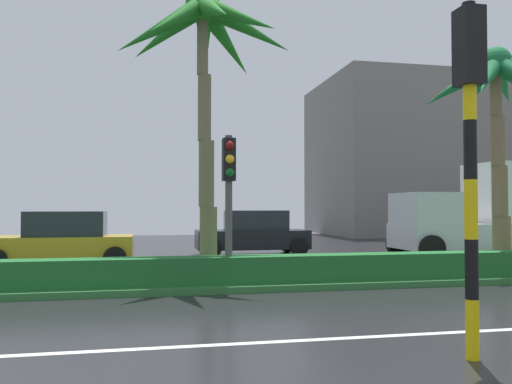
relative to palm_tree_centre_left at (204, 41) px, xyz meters
name	(u,v)px	position (x,y,z in m)	size (l,w,h in m)	color
ground_plane	(41,283)	(-4.04, 0.63, -6.18)	(90.00, 42.00, 0.10)	black
median_strip	(32,283)	(-4.04, -0.37, -6.06)	(85.50, 4.00, 0.15)	#2D6B33
median_hedge	(17,275)	(-4.04, -1.77, -5.68)	(76.50, 0.70, 0.60)	#1E6028
palm_tree_centre_left	(204,41)	(0.00, 0.00, 0.00)	(4.71, 4.94, 7.38)	#6C6546
palm_tree_centre	(497,93)	(8.43, -0.08, -0.98)	(4.14, 4.23, 6.32)	brown
traffic_signal_median_right	(229,181)	(0.38, -1.74, -3.69)	(0.28, 0.43, 3.32)	#4C4C47
traffic_signal_foreground	(469,114)	(2.48, -7.65, -3.13)	(0.28, 0.43, 4.38)	yellow
car_in_traffic_third	(63,240)	(-3.97, 3.61, -5.30)	(4.30, 2.02, 1.72)	#B28C1E
car_in_traffic_fourth	(253,233)	(2.59, 6.60, -5.30)	(4.30, 2.02, 1.72)	black
box_truck_lead	(484,215)	(10.61, 3.71, -4.58)	(6.40, 2.64, 3.46)	silver
building_far_right	(438,159)	(18.78, 20.54, -0.87)	(16.78, 10.04, 10.51)	slate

